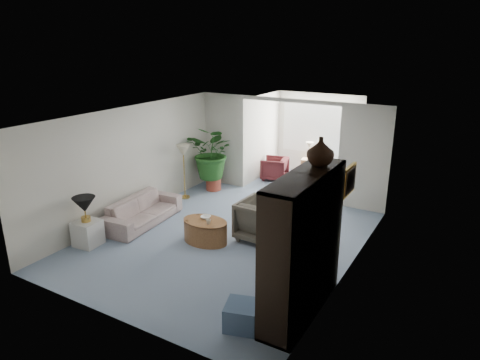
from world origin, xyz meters
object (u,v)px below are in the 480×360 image
Objects in this scene: ottoman at (242,315)px; plant_pot at (214,184)px; coffee_bowl at (206,217)px; coffee_cup at (208,222)px; entertainment_cabinet at (303,245)px; sunroom_table at (309,168)px; sunroom_chair_maroon at (275,169)px; sofa at (143,211)px; side_table_dark at (300,227)px; end_table at (88,233)px; wingback_chair at (262,220)px; floor_lamp at (183,150)px; coffee_table at (205,231)px; table_lamp at (84,205)px; cabinet_urn at (320,151)px; sunroom_chair_blue at (325,176)px; framed_picture at (350,180)px.

plant_pot is at bearing 127.39° from ottoman.
coffee_bowl is 0.44× the size of ottoman.
plant_pot is (-1.73, 2.78, -0.34)m from coffee_cup.
sunroom_table is at bearing 110.49° from entertainment_cabinet.
sunroom_chair_maroon is at bearing -135.00° from sunroom_table.
sofa is 3.46m from side_table_dark.
coffee_cup is 3.29m from plant_pot.
wingback_chair is at bearing 34.65° from end_table.
sofa is 1.67m from coffee_bowl.
floor_lamp reaches higher than sunroom_table.
entertainment_cabinet is at bearing -110.77° from sofa.
ottoman is at bearing -125.10° from entertainment_cabinet.
sunroom_chair_maroon is at bearing 111.93° from ottoman.
end_table is at bearing -150.04° from coffee_cup.
sunroom_chair_maroon is (-0.71, 4.42, -0.17)m from coffee_cup.
side_table_dark is at bearing 30.88° from coffee_table.
floor_lamp is at bearing 136.10° from coffee_table.
end_table is 4.19m from side_table_dark.
sunroom_chair_maroon is at bearing 99.09° from coffee_cup.
wingback_chair reaches higher than side_table_dark.
coffee_cup is 0.19× the size of sunroom_table.
coffee_bowl is at bearing 134.38° from ottoman.
coffee_table is 4.36m from sunroom_chair_maroon.
wingback_chair reaches higher than coffee_bowl.
ottoman is (3.88, -0.68, -0.07)m from end_table.
end_table is 3.98m from plant_pot.
table_lamp reaches higher than coffee_table.
coffee_cup is 0.25× the size of cabinet_urn.
sunroom_chair_maroon is (-2.19, 3.34, 0.01)m from side_table_dark.
sunroom_chair_blue is at bearing 63.05° from end_table.
ottoman is (-0.78, -2.13, -1.52)m from framed_picture.
end_table is at bearing -146.01° from coffee_table.
wingback_chair is (0.93, 0.67, 0.19)m from coffee_table.
wingback_chair reaches higher than sofa.
plant_pot is (-3.21, 1.71, -0.15)m from side_table_dark.
sunroom_chair_maroon is (1.31, 2.53, -0.93)m from floor_lamp.
wingback_chair is 4.46m from sunroom_table.
coffee_bowl is 1.97× the size of coffee_cup.
end_table is 4.94m from cabinet_urn.
entertainment_cabinet is 5.34× the size of plant_pot.
side_table_dark is (0.70, 0.30, -0.10)m from wingback_chair.
end_table is 0.55× the size of wingback_chair.
side_table_dark is at bearing 32.58° from end_table.
coffee_cup is 0.11× the size of wingback_chair.
ottoman is 6.37m from sunroom_chair_blue.
wingback_chair is at bearing 164.50° from framed_picture.
cabinet_urn reaches higher than end_table.
sunroom_chair_blue is (-0.69, 3.34, 0.02)m from side_table_dark.
plant_pot is 2.98m from sunroom_table.
coffee_cup reaches higher than plant_pot.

